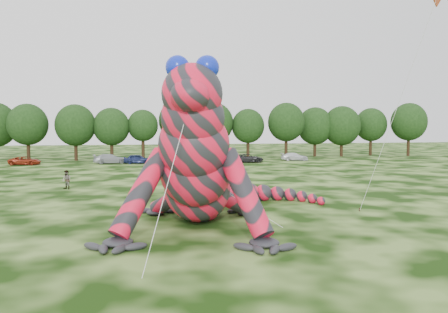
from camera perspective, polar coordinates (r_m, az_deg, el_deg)
ground at (r=20.80m, az=-12.35°, el=-12.33°), size 240.00×240.00×0.00m
inflatable_gecko at (r=26.73m, az=-3.30°, el=1.60°), size 19.26×21.57×9.39m
flying_kite at (r=29.36m, az=25.55°, el=16.79°), size 3.05×4.90×14.41m
tree_6 at (r=78.77m, az=-24.24°, el=2.87°), size 6.52×5.86×9.49m
tree_7 at (r=77.51m, az=-18.82°, el=2.99°), size 6.68×6.01×9.48m
tree_8 at (r=77.11m, az=-14.48°, el=2.88°), size 6.14×5.53×8.94m
tree_9 at (r=77.32m, az=-10.54°, el=2.84°), size 5.27×4.74×8.68m
tree_10 at (r=78.83m, az=-5.94°, el=3.57°), size 7.09×6.38×10.50m
tree_11 at (r=79.26m, az=-1.30°, el=3.44°), size 7.01×6.31×10.07m
tree_12 at (r=80.10m, az=3.15°, el=3.04°), size 5.99×5.39×8.97m
tree_13 at (r=81.53m, az=8.13°, el=3.43°), size 6.83×6.15×10.13m
tree_14 at (r=85.28m, az=11.81°, el=3.17°), size 6.82×6.14×9.40m
tree_15 at (r=86.48m, az=15.12°, el=3.20°), size 7.17×6.45×9.63m
tree_16 at (r=91.14m, az=18.63°, el=3.08°), size 6.26×5.63×9.37m
tree_17 at (r=92.25m, az=22.99°, el=3.27°), size 6.98×6.28×10.30m
car_2 at (r=71.65m, az=-24.55°, el=-0.51°), size 4.79×2.70×1.26m
car_3 at (r=69.92m, az=-14.63°, el=-0.28°), size 5.45×2.96×1.50m
car_4 at (r=68.51m, az=-11.17°, el=-0.32°), size 4.39×1.90×1.48m
car_5 at (r=68.48m, az=-2.95°, el=-0.26°), size 4.63×2.27×1.46m
car_6 at (r=69.74m, az=3.17°, el=-0.23°), size 5.06×2.62×1.36m
car_7 at (r=74.39m, az=9.20°, el=-0.02°), size 4.76×2.41×1.32m
spectator_1 at (r=42.66m, az=-19.85°, el=-2.88°), size 1.08×1.05×1.76m
spectator_2 at (r=49.45m, az=-0.85°, el=-1.81°), size 1.20×1.01×1.62m
spectator_3 at (r=51.21m, az=1.37°, el=-1.52°), size 0.68×1.11×1.77m
spectator_5 at (r=38.82m, az=-7.11°, el=-3.32°), size 0.89×1.72×1.77m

